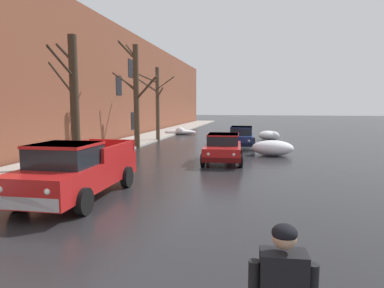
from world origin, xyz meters
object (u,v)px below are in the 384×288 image
bare_tree_second_along_sidewalk (74,100)px  bare_tree_far_down_block (157,101)px  sedan_darkblue_parked_kerbside_mid (241,137)px  pickup_truck_red_approaching_near_lane (77,170)px  sedan_red_parked_kerbside_close (223,147)px  bare_tree_mid_block (136,93)px

bare_tree_second_along_sidewalk → bare_tree_far_down_block: bearing=90.0°
bare_tree_second_along_sidewalk → bare_tree_far_down_block: (-0.01, 12.21, 0.10)m
bare_tree_second_along_sidewalk → sedan_darkblue_parked_kerbside_mid: 11.64m
pickup_truck_red_approaching_near_lane → sedan_red_parked_kerbside_close: bearing=64.1°
bare_tree_far_down_block → sedan_red_parked_kerbside_close: 11.36m
bare_tree_mid_block → bare_tree_far_down_block: bare_tree_mid_block is taller
bare_tree_mid_block → bare_tree_far_down_block: (-0.02, 4.62, -0.45)m
pickup_truck_red_approaching_near_lane → bare_tree_mid_block: bearing=102.3°
pickup_truck_red_approaching_near_lane → sedan_red_parked_kerbside_close: (3.63, 7.48, -0.13)m
bare_tree_mid_block → sedan_red_parked_kerbside_close: size_ratio=1.79×
sedan_red_parked_kerbside_close → bare_tree_second_along_sidewalk: bearing=-154.0°
pickup_truck_red_approaching_near_lane → bare_tree_far_down_block: bearing=99.0°
bare_tree_mid_block → pickup_truck_red_approaching_near_lane: 12.60m
bare_tree_second_along_sidewalk → sedan_darkblue_parked_kerbside_mid: bare_tree_second_along_sidewalk is taller
pickup_truck_red_approaching_near_lane → sedan_darkblue_parked_kerbside_mid: bearing=72.7°
pickup_truck_red_approaching_near_lane → sedan_darkblue_parked_kerbside_mid: 14.19m
bare_tree_second_along_sidewalk → pickup_truck_red_approaching_near_lane: (2.63, -4.43, -2.18)m
bare_tree_second_along_sidewalk → bare_tree_far_down_block: size_ratio=1.00×
bare_tree_mid_block → sedan_red_parked_kerbside_close: 8.24m
bare_tree_second_along_sidewalk → bare_tree_mid_block: 7.61m
bare_tree_far_down_block → sedan_darkblue_parked_kerbside_mid: 7.89m
bare_tree_mid_block → sedan_darkblue_parked_kerbside_mid: (6.83, 1.54, -2.87)m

